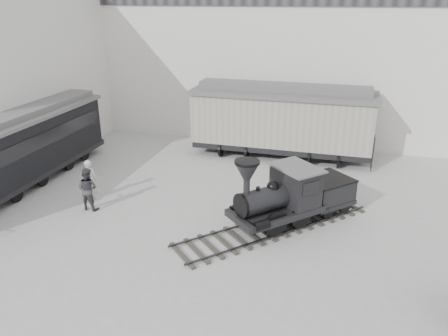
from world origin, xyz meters
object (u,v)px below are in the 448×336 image
(passenger_coach, at_px, (13,151))
(visitor_a, at_px, (89,180))
(locomotive, at_px, (289,199))
(boxcar, at_px, (282,119))
(visitor_b, at_px, (88,189))

(passenger_coach, height_order, visitor_a, passenger_coach)
(passenger_coach, bearing_deg, locomotive, -0.87)
(boxcar, relative_size, passenger_coach, 0.80)
(locomotive, height_order, visitor_a, locomotive)
(locomotive, distance_m, passenger_coach, 12.86)
(passenger_coach, distance_m, visitor_b, 4.69)
(locomotive, bearing_deg, visitor_a, -135.95)
(locomotive, relative_size, boxcar, 0.74)
(locomotive, bearing_deg, visitor_b, -129.78)
(visitor_a, bearing_deg, passenger_coach, -32.94)
(locomotive, xyz_separation_m, passenger_coach, (-12.84, 0.18, 0.75))
(boxcar, xyz_separation_m, visitor_a, (-7.36, -7.99, -1.23))
(passenger_coach, xyz_separation_m, visitor_a, (4.00, -0.21, -0.92))
(locomotive, distance_m, visitor_a, 8.84)
(visitor_a, bearing_deg, visitor_b, 87.57)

